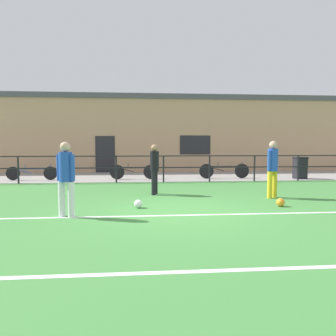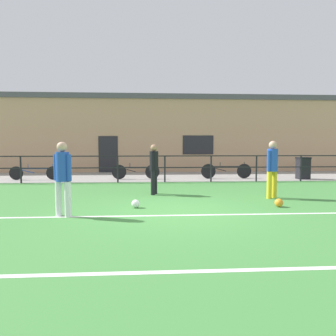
{
  "view_description": "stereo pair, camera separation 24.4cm",
  "coord_description": "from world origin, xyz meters",
  "px_view_note": "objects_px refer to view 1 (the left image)",
  "views": [
    {
      "loc": [
        -1.0,
        -7.64,
        1.61
      ],
      "look_at": [
        -0.03,
        3.44,
        0.8
      ],
      "focal_mm": 34.33,
      "sensor_mm": 36.0,
      "label": 1
    },
    {
      "loc": [
        -0.76,
        -7.66,
        1.61
      ],
      "look_at": [
        -0.03,
        3.44,
        0.8
      ],
      "focal_mm": 34.33,
      "sensor_mm": 36.0,
      "label": 2
    }
  ],
  "objects_px": {
    "player_striker": "(66,175)",
    "soccer_ball_spare": "(280,202)",
    "player_winger": "(273,166)",
    "bicycle_parked_2": "(224,171)",
    "soccer_ball_match": "(138,204)",
    "bicycle_parked_0": "(134,172)",
    "bicycle_parked_1": "(32,173)",
    "player_goalkeeper": "(154,166)",
    "trash_bin_0": "(300,168)"
  },
  "relations": [
    {
      "from": "player_striker",
      "to": "soccer_ball_spare",
      "type": "distance_m",
      "value": 5.41
    },
    {
      "from": "soccer_ball_spare",
      "to": "player_winger",
      "type": "bearing_deg",
      "value": 75.8
    },
    {
      "from": "bicycle_parked_2",
      "to": "player_striker",
      "type": "bearing_deg",
      "value": -126.47
    },
    {
      "from": "soccer_ball_match",
      "to": "bicycle_parked_0",
      "type": "bearing_deg",
      "value": 91.96
    },
    {
      "from": "bicycle_parked_0",
      "to": "bicycle_parked_2",
      "type": "xyz_separation_m",
      "value": [
        4.25,
        0.0,
        0.01
      ]
    },
    {
      "from": "player_striker",
      "to": "bicycle_parked_1",
      "type": "distance_m",
      "value": 8.26
    },
    {
      "from": "player_goalkeeper",
      "to": "player_winger",
      "type": "distance_m",
      "value": 3.66
    },
    {
      "from": "soccer_ball_spare",
      "to": "player_striker",
      "type": "bearing_deg",
      "value": -172.01
    },
    {
      "from": "soccer_ball_match",
      "to": "bicycle_parked_0",
      "type": "relative_size",
      "value": 0.1
    },
    {
      "from": "player_goalkeeper",
      "to": "player_striker",
      "type": "height_order",
      "value": "player_striker"
    },
    {
      "from": "bicycle_parked_1",
      "to": "bicycle_parked_2",
      "type": "xyz_separation_m",
      "value": [
        8.83,
        0.0,
        0.04
      ]
    },
    {
      "from": "soccer_ball_spare",
      "to": "bicycle_parked_2",
      "type": "height_order",
      "value": "bicycle_parked_2"
    },
    {
      "from": "player_winger",
      "to": "soccer_ball_spare",
      "type": "bearing_deg",
      "value": 41.91
    },
    {
      "from": "player_striker",
      "to": "trash_bin_0",
      "type": "relative_size",
      "value": 1.65
    },
    {
      "from": "bicycle_parked_1",
      "to": "trash_bin_0",
      "type": "relative_size",
      "value": 2.21
    },
    {
      "from": "player_goalkeeper",
      "to": "bicycle_parked_1",
      "type": "relative_size",
      "value": 0.72
    },
    {
      "from": "soccer_ball_match",
      "to": "bicycle_parked_0",
      "type": "xyz_separation_m",
      "value": [
        -0.23,
        6.72,
        0.26
      ]
    },
    {
      "from": "player_goalkeeper",
      "to": "player_winger",
      "type": "bearing_deg",
      "value": -88.32
    },
    {
      "from": "bicycle_parked_1",
      "to": "player_striker",
      "type": "bearing_deg",
      "value": -67.02
    },
    {
      "from": "player_goalkeeper",
      "to": "soccer_ball_spare",
      "type": "height_order",
      "value": "player_goalkeeper"
    },
    {
      "from": "soccer_ball_match",
      "to": "soccer_ball_spare",
      "type": "relative_size",
      "value": 0.97
    },
    {
      "from": "trash_bin_0",
      "to": "player_winger",
      "type": "bearing_deg",
      "value": -124.66
    },
    {
      "from": "player_striker",
      "to": "bicycle_parked_1",
      "type": "bearing_deg",
      "value": 136.99
    },
    {
      "from": "player_striker",
      "to": "bicycle_parked_1",
      "type": "relative_size",
      "value": 0.75
    },
    {
      "from": "player_goalkeeper",
      "to": "bicycle_parked_2",
      "type": "height_order",
      "value": "player_goalkeeper"
    },
    {
      "from": "trash_bin_0",
      "to": "bicycle_parked_0",
      "type": "bearing_deg",
      "value": 176.43
    },
    {
      "from": "player_striker",
      "to": "bicycle_parked_0",
      "type": "bearing_deg",
      "value": 103.87
    },
    {
      "from": "bicycle_parked_1",
      "to": "player_winger",
      "type": "bearing_deg",
      "value": -31.88
    },
    {
      "from": "player_goalkeeper",
      "to": "bicycle_parked_2",
      "type": "relative_size",
      "value": 0.67
    },
    {
      "from": "player_goalkeeper",
      "to": "trash_bin_0",
      "type": "height_order",
      "value": "player_goalkeeper"
    },
    {
      "from": "player_striker",
      "to": "bicycle_parked_0",
      "type": "relative_size",
      "value": 0.76
    },
    {
      "from": "bicycle_parked_2",
      "to": "soccer_ball_match",
      "type": "bearing_deg",
      "value": -120.89
    },
    {
      "from": "player_winger",
      "to": "soccer_ball_match",
      "type": "distance_m",
      "value": 4.31
    },
    {
      "from": "player_winger",
      "to": "trash_bin_0",
      "type": "xyz_separation_m",
      "value": [
        3.47,
        5.02,
        -0.44
      ]
    },
    {
      "from": "soccer_ball_spare",
      "to": "trash_bin_0",
      "type": "xyz_separation_m",
      "value": [
        3.81,
        6.36,
        0.42
      ]
    },
    {
      "from": "soccer_ball_spare",
      "to": "bicycle_parked_1",
      "type": "relative_size",
      "value": 0.1
    },
    {
      "from": "player_winger",
      "to": "bicycle_parked_2",
      "type": "height_order",
      "value": "player_winger"
    },
    {
      "from": "bicycle_parked_0",
      "to": "trash_bin_0",
      "type": "height_order",
      "value": "trash_bin_0"
    },
    {
      "from": "player_goalkeeper",
      "to": "soccer_ball_spare",
      "type": "relative_size",
      "value": 7.44
    },
    {
      "from": "soccer_ball_match",
      "to": "bicycle_parked_2",
      "type": "bearing_deg",
      "value": 59.11
    },
    {
      "from": "bicycle_parked_0",
      "to": "player_winger",
      "type": "bearing_deg",
      "value": -52.17
    },
    {
      "from": "player_winger",
      "to": "bicycle_parked_1",
      "type": "distance_m",
      "value": 10.44
    },
    {
      "from": "player_striker",
      "to": "soccer_ball_spare",
      "type": "relative_size",
      "value": 7.7
    },
    {
      "from": "soccer_ball_spare",
      "to": "bicycle_parked_1",
      "type": "height_order",
      "value": "bicycle_parked_1"
    },
    {
      "from": "player_striker",
      "to": "player_winger",
      "type": "relative_size",
      "value": 0.97
    },
    {
      "from": "soccer_ball_spare",
      "to": "bicycle_parked_1",
      "type": "bearing_deg",
      "value": 141.18
    },
    {
      "from": "player_goalkeeper",
      "to": "soccer_ball_spare",
      "type": "bearing_deg",
      "value": -108.9
    },
    {
      "from": "trash_bin_0",
      "to": "bicycle_parked_1",
      "type": "bearing_deg",
      "value": 177.76
    },
    {
      "from": "player_striker",
      "to": "player_winger",
      "type": "distance_m",
      "value": 6.0
    },
    {
      "from": "soccer_ball_match",
      "to": "bicycle_parked_1",
      "type": "bearing_deg",
      "value": 125.55
    }
  ]
}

